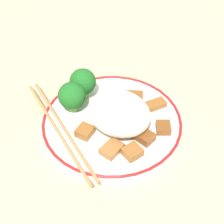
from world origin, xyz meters
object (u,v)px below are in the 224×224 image
at_px(plate, 112,123).
at_px(chopsticks, 60,129).
at_px(broccoli_back_center, 72,96).
at_px(broccoli_back_left, 83,82).

relative_size(plate, chopsticks, 1.01).
relative_size(broccoli_back_center, chopsticks, 0.23).
height_order(plate, broccoli_back_left, broccoli_back_left).
bearing_deg(broccoli_back_left, chopsticks, -73.19).
relative_size(broccoli_back_left, chopsticks, 0.24).
bearing_deg(chopsticks, plate, 52.74).
xyz_separation_m(plate, broccoli_back_left, (-0.08, 0.02, 0.04)).
distance_m(broccoli_back_left, broccoli_back_center, 0.04).
bearing_deg(broccoli_back_center, plate, 16.24).
height_order(broccoli_back_left, chopsticks, broccoli_back_left).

